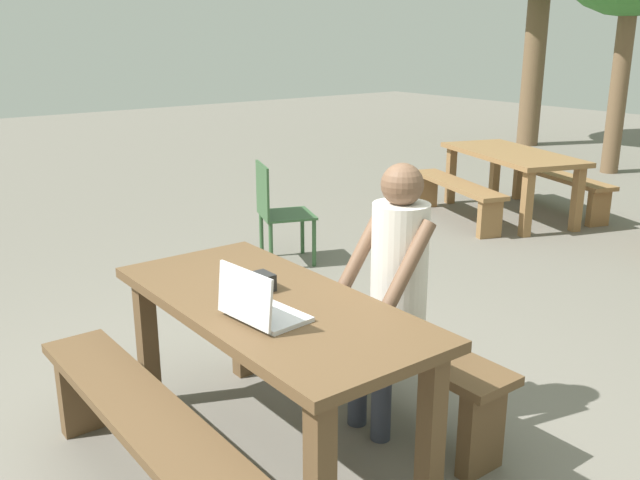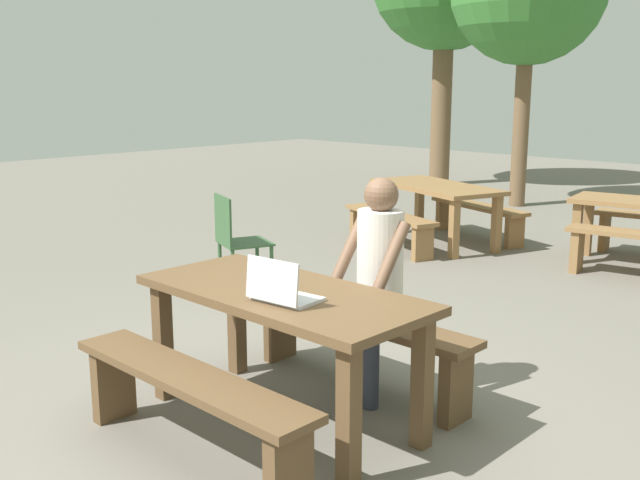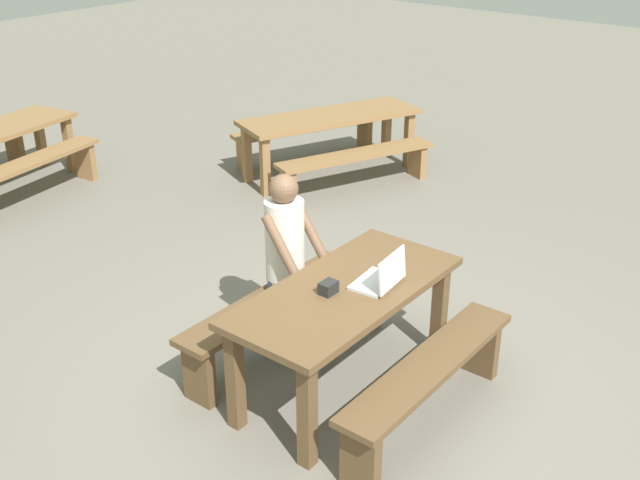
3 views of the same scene
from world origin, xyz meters
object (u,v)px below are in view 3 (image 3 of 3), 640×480
picnic_table_front (345,305)px  small_pouch (328,288)px  laptop (382,277)px  person_seated (289,251)px  picnic_table_distant (330,124)px

picnic_table_front → small_pouch: 0.21m
picnic_table_front → laptop: laptop is taller
person_seated → small_pouch: bearing=-116.6°
small_pouch → picnic_table_distant: 4.23m
picnic_table_front → picnic_table_distant: (3.23, 2.61, -0.05)m
small_pouch → picnic_table_distant: (3.36, 2.57, -0.21)m
person_seated → laptop: bearing=-89.4°
picnic_table_front → laptop: 0.30m
person_seated → picnic_table_distant: bearing=33.0°
small_pouch → picnic_table_distant: bearing=37.5°
laptop → picnic_table_distant: 4.14m
picnic_table_front → picnic_table_distant: bearing=39.0°
picnic_table_front → person_seated: 0.65m
laptop → small_pouch: size_ratio=3.17×
picnic_table_front → picnic_table_distant: size_ratio=0.78×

